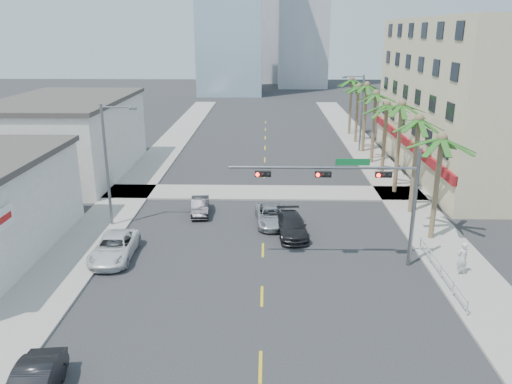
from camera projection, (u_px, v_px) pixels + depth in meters
ground at (261, 339)px, 23.40m from camera, size 260.00×260.00×0.00m
sidewalk_right at (406, 201)px, 42.14m from camera, size 4.00×120.00×0.15m
sidewalk_left at (124, 199)px, 42.64m from camera, size 4.00×120.00×0.15m
sidewalk_cross at (264, 193)px, 44.29m from camera, size 80.00×4.00×0.15m
building_right at (488, 98)px, 49.14m from camera, size 15.25×28.00×15.00m
building_left_far at (68, 139)px, 49.31m from camera, size 11.00×18.00×7.20m
tower_far_center at (256, 2)px, 135.80m from camera, size 16.00×16.00×42.00m
traffic_signal_mast at (361, 187)px, 29.27m from camera, size 11.12×0.54×7.20m
palm_tree_0 at (442, 139)px, 32.38m from camera, size 4.80×4.80×7.80m
palm_tree_1 at (419, 120)px, 37.21m from camera, size 4.80×4.80×8.16m
palm_tree_2 at (402, 105)px, 42.05m from camera, size 4.80×4.80×8.52m
palm_tree_3 at (387, 105)px, 47.21m from camera, size 4.80×4.80×7.80m
palm_tree_4 at (376, 94)px, 52.04m from camera, size 4.80×4.80×8.16m
palm_tree_5 at (367, 86)px, 56.88m from camera, size 4.80×4.80×8.52m
palm_tree_6 at (359, 87)px, 62.04m from camera, size 4.80×4.80×7.80m
palm_tree_7 at (352, 80)px, 66.87m from camera, size 4.80×4.80×8.16m
streetlight_left at (109, 160)px, 35.38m from camera, size 2.55×0.25×9.00m
streetlight_right at (360, 110)px, 57.73m from camera, size 2.55×0.25×9.00m
guardrail at (441, 270)px, 28.68m from camera, size 0.08×8.08×1.00m
car_parked_far at (114, 248)px, 31.54m from camera, size 2.52×5.27×1.45m
car_lane_left at (200, 206)px, 39.20m from camera, size 1.74×3.99×1.28m
car_lane_center at (271, 216)px, 37.15m from camera, size 2.58×4.92×1.32m
car_lane_right at (292, 226)px, 35.10m from camera, size 2.38×5.00×1.41m
pedestrian at (462, 258)px, 29.06m from camera, size 0.84×0.66×2.02m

